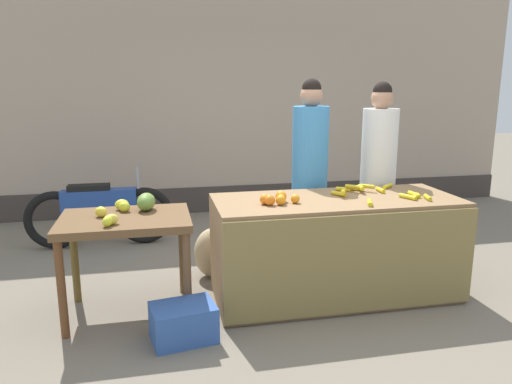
{
  "coord_description": "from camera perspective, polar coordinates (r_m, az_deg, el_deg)",
  "views": [
    {
      "loc": [
        -1.07,
        -3.67,
        1.77
      ],
      "look_at": [
        -0.27,
        0.15,
        0.9
      ],
      "focal_mm": 33.83,
      "sensor_mm": 36.0,
      "label": 1
    }
  ],
  "objects": [
    {
      "name": "fruit_stall_counter",
      "position": [
        4.16,
        9.38,
        -6.48
      ],
      "size": [
        2.04,
        0.84,
        0.85
      ],
      "color": "olive",
      "rests_on": "ground"
    },
    {
      "name": "produce_sack",
      "position": [
        4.57,
        -5.09,
        -7.13
      ],
      "size": [
        0.4,
        0.35,
        0.47
      ],
      "primitive_type": "ellipsoid",
      "rotation": [
        0.0,
        0.0,
        0.16
      ],
      "color": "tan",
      "rests_on": "ground"
    },
    {
      "name": "vendor_woman_white_shirt",
      "position": [
        4.85,
        14.21,
        1.94
      ],
      "size": [
        0.34,
        0.34,
        1.8
      ],
      "color": "#33333D",
      "rests_on": "ground"
    },
    {
      "name": "produce_crate",
      "position": [
        3.56,
        -8.58,
        -15.01
      ],
      "size": [
        0.49,
        0.39,
        0.26
      ],
      "primitive_type": "cube",
      "rotation": [
        0.0,
        0.0,
        0.17
      ],
      "color": "#3359A5",
      "rests_on": "ground"
    },
    {
      "name": "banana_bunch_pile",
      "position": [
        4.23,
        14.03,
        0.01
      ],
      "size": [
        0.75,
        0.69,
        0.07
      ],
      "color": "yellow",
      "rests_on": "fruit_stall_counter"
    },
    {
      "name": "orange_pile",
      "position": [
        3.8,
        2.59,
        -0.8
      ],
      "size": [
        0.32,
        0.18,
        0.09
      ],
      "color": "orange",
      "rests_on": "fruit_stall_counter"
    },
    {
      "name": "side_table_wooden",
      "position": [
        3.83,
        -15.16,
        -4.43
      ],
      "size": [
        0.98,
        0.7,
        0.79
      ],
      "color": "brown",
      "rests_on": "ground"
    },
    {
      "name": "vendor_woman_blue_shirt",
      "position": [
        4.63,
        6.34,
        1.95
      ],
      "size": [
        0.34,
        0.34,
        1.83
      ],
      "color": "#33333D",
      "rests_on": "ground"
    },
    {
      "name": "parked_motorcycle",
      "position": [
        5.61,
        -17.98,
        -2.16
      ],
      "size": [
        1.6,
        0.18,
        0.88
      ],
      "color": "black",
      "rests_on": "ground"
    },
    {
      "name": "mango_papaya_pile",
      "position": [
        3.88,
        -14.29,
        -1.59
      ],
      "size": [
        0.48,
        0.58,
        0.14
      ],
      "color": "#DDCA44",
      "rests_on": "side_table_wooden"
    },
    {
      "name": "ground_plane",
      "position": [
        4.21,
        4.07,
        -12.33
      ],
      "size": [
        24.0,
        24.0,
        0.0
      ],
      "primitive_type": "plane",
      "color": "#756B5B"
    },
    {
      "name": "market_wall_back",
      "position": [
        6.85,
        -2.96,
        10.15
      ],
      "size": [
        8.38,
        0.23,
        3.02
      ],
      "color": "tan",
      "rests_on": "ground"
    }
  ]
}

